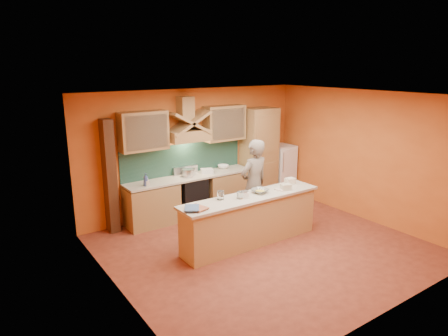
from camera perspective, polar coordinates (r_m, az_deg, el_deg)
floor at (r=7.64m, az=5.78°, el=-11.17°), size 5.50×5.00×0.01m
ceiling at (r=6.90m, az=6.38°, el=10.26°), size 5.50×5.00×0.01m
wall_back at (r=9.12m, az=-4.20°, el=2.47°), size 5.50×0.02×2.80m
wall_front at (r=5.59m, az=23.06°, el=-6.62°), size 5.50×0.02×2.80m
wall_left at (r=5.81m, az=-15.09°, el=-5.14°), size 0.02×5.00×2.80m
wall_right at (r=9.13m, az=19.29°, el=1.69°), size 0.02×5.00×2.80m
base_cabinet_left at (r=8.58m, az=-10.28°, el=-5.26°), size 1.10×0.60×0.86m
base_cabinet_right at (r=9.47m, az=0.22°, el=-3.11°), size 1.10×0.60×0.86m
counter_top at (r=8.85m, az=-4.83°, el=-1.26°), size 3.00×0.62×0.04m
stove at (r=8.98m, az=-4.77°, el=-4.03°), size 0.60×0.58×0.90m
backsplash at (r=9.00m, az=-5.78°, el=1.29°), size 3.00×0.03×0.70m
range_hood at (r=8.68m, az=-5.12°, el=4.66°), size 0.92×0.50×0.24m
hood_chimney at (r=8.69m, az=-5.54°, el=8.52°), size 0.30×0.30×0.50m
upper_cabinet_left at (r=8.28m, az=-11.45°, el=5.20°), size 1.00×0.35×0.80m
upper_cabinet_right at (r=9.24m, az=0.04°, el=6.45°), size 1.00×0.35×0.80m
pantry_column at (r=9.87m, az=5.00°, el=1.90°), size 0.80×0.60×2.30m
fridge at (r=10.47m, az=8.11°, el=-0.27°), size 0.58×0.60×1.30m
trim_column_left at (r=8.23m, az=-16.01°, el=-1.21°), size 0.20×0.30×2.30m
island_body at (r=7.61m, az=3.81°, el=-7.60°), size 2.80×0.55×0.88m
island_top at (r=7.44m, az=3.87°, el=-4.17°), size 2.90×0.62×0.05m
person at (r=8.13m, az=4.28°, el=-2.41°), size 0.73×0.52×1.87m
pot_large at (r=8.79m, az=-5.24°, el=-0.79°), size 0.24×0.24×0.18m
pot_small at (r=8.93m, az=-4.75°, el=-0.70°), size 0.19×0.19×0.13m
soap_bottle_a at (r=8.22m, az=-10.81°, el=-1.97°), size 0.10×0.10×0.17m
soap_bottle_b at (r=8.22m, az=-11.12°, el=-1.64°), size 0.13×0.13×0.27m
bowl_back at (r=9.44m, az=-0.10°, el=0.20°), size 0.35×0.35×0.08m
dish_rack at (r=9.05m, az=-2.46°, el=-0.43°), size 0.32×0.29×0.09m
book_lower at (r=6.70m, az=-4.59°, el=-6.01°), size 0.33×0.39×0.03m
book_upper at (r=6.74m, az=-5.66°, el=-5.73°), size 0.38×0.41×0.03m
jar_large at (r=7.20m, az=-0.51°, el=-3.91°), size 0.16×0.16×0.16m
jar_small at (r=7.26m, az=2.27°, el=-3.90°), size 0.13×0.13×0.13m
kitchen_scale at (r=7.33m, az=2.98°, el=-3.81°), size 0.17×0.17×0.11m
mixing_bowl at (r=7.61m, az=5.17°, el=-3.28°), size 0.37×0.37×0.08m
cloth at (r=7.88m, az=8.26°, el=-2.96°), size 0.30×0.25×0.02m
grocery_bag_a at (r=8.25m, az=9.42°, el=-1.83°), size 0.20×0.16×0.12m
grocery_bag_b at (r=7.85m, az=8.81°, el=-2.68°), size 0.22×0.19×0.11m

